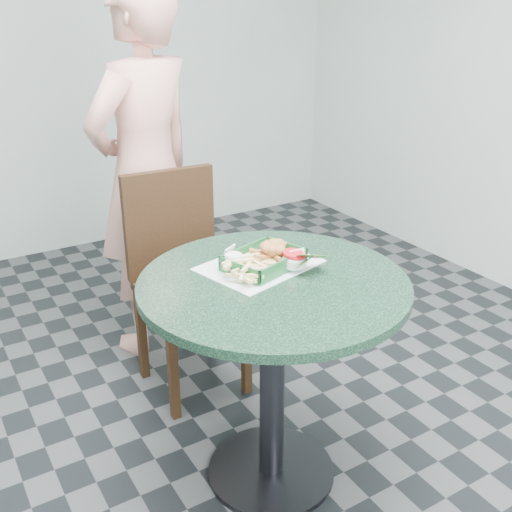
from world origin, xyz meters
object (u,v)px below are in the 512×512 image
diner_person (145,153)px  crab_sandwich (274,258)px  sauce_ramekin (231,260)px  food_basket (264,268)px  cafe_table (273,333)px  dining_chair (181,268)px

diner_person → crab_sandwich: diner_person is taller
sauce_ramekin → food_basket: bearing=-25.2°
cafe_table → dining_chair: dining_chair is taller
cafe_table → food_basket: (0.02, 0.09, 0.19)m
cafe_table → diner_person: size_ratio=0.45×
food_basket → dining_chair: bearing=91.8°
dining_chair → sauce_ramekin: bearing=-94.5°
cafe_table → sauce_ramekin: bearing=117.3°
food_basket → crab_sandwich: bearing=-22.8°
cafe_table → diner_person: bearing=89.1°
food_basket → crab_sandwich: crab_sandwich is taller
food_basket → sauce_ramekin: sauce_ramekin is taller
crab_sandwich → cafe_table: bearing=-124.5°
dining_chair → diner_person: diner_person is taller
diner_person → sauce_ramekin: size_ratio=33.26×
cafe_table → sauce_ramekin: size_ratio=14.94×
cafe_table → crab_sandwich: 0.24m
dining_chair → crab_sandwich: bearing=-82.3°
dining_chair → food_basket: dining_chair is taller
food_basket → diner_person: bearing=90.3°
diner_person → sauce_ramekin: diner_person is taller
diner_person → crab_sandwich: (0.04, -1.00, -0.14)m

